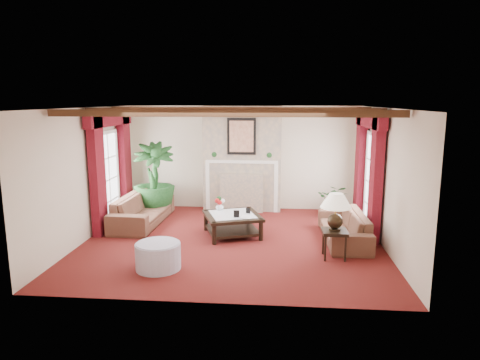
# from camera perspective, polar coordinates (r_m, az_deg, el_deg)

# --- Properties ---
(floor) EXTENTS (6.00, 6.00, 0.00)m
(floor) POSITION_cam_1_polar(r_m,az_deg,el_deg) (8.88, -1.05, -8.10)
(floor) COLOR #480C0E
(floor) RESTS_ON ground
(ceiling) EXTENTS (6.00, 6.00, 0.00)m
(ceiling) POSITION_cam_1_polar(r_m,az_deg,el_deg) (8.41, -1.12, 9.60)
(ceiling) COLOR white
(ceiling) RESTS_ON floor
(back_wall) EXTENTS (6.00, 0.02, 2.70)m
(back_wall) POSITION_cam_1_polar(r_m,az_deg,el_deg) (11.25, 0.38, 2.98)
(back_wall) COLOR beige
(back_wall) RESTS_ON ground
(left_wall) EXTENTS (0.02, 5.50, 2.70)m
(left_wall) POSITION_cam_1_polar(r_m,az_deg,el_deg) (9.34, -19.71, 0.76)
(left_wall) COLOR beige
(left_wall) RESTS_ON ground
(right_wall) EXTENTS (0.02, 5.50, 2.70)m
(right_wall) POSITION_cam_1_polar(r_m,az_deg,el_deg) (8.76, 18.83, 0.18)
(right_wall) COLOR beige
(right_wall) RESTS_ON ground
(ceiling_beams) EXTENTS (6.00, 3.00, 0.12)m
(ceiling_beams) POSITION_cam_1_polar(r_m,az_deg,el_deg) (8.41, -1.11, 9.19)
(ceiling_beams) COLOR #392112
(ceiling_beams) RESTS_ON ceiling
(fireplace) EXTENTS (2.00, 0.52, 2.70)m
(fireplace) POSITION_cam_1_polar(r_m,az_deg,el_deg) (10.95, 0.31, 9.85)
(fireplace) COLOR tan
(fireplace) RESTS_ON ground
(french_door_left) EXTENTS (0.10, 1.10, 2.16)m
(french_door_left) POSITION_cam_1_polar(r_m,az_deg,el_deg) (10.15, -17.49, 6.07)
(french_door_left) COLOR white
(french_door_left) RESTS_ON ground
(french_door_right) EXTENTS (0.10, 1.10, 2.16)m
(french_door_right) POSITION_cam_1_polar(r_m,az_deg,el_deg) (9.62, 17.53, 5.84)
(french_door_right) COLOR white
(french_door_right) RESTS_ON ground
(curtains_left) EXTENTS (0.20, 2.40, 2.55)m
(curtains_left) POSITION_cam_1_polar(r_m,az_deg,el_deg) (10.09, -17.04, 8.47)
(curtains_left) COLOR #4E0A10
(curtains_left) RESTS_ON ground
(curtains_right) EXTENTS (0.20, 2.40, 2.55)m
(curtains_right) POSITION_cam_1_polar(r_m,az_deg,el_deg) (9.58, 17.03, 8.37)
(curtains_right) COLOR #4E0A10
(curtains_right) RESTS_ON ground
(sofa_left) EXTENTS (2.32, 0.80, 0.89)m
(sofa_left) POSITION_cam_1_polar(r_m,az_deg,el_deg) (10.24, -12.85, -3.22)
(sofa_left) COLOR black
(sofa_left) RESTS_ON ground
(sofa_right) EXTENTS (2.07, 0.71, 0.80)m
(sofa_right) POSITION_cam_1_polar(r_m,az_deg,el_deg) (9.03, 13.70, -5.43)
(sofa_right) COLOR black
(sofa_right) RESTS_ON ground
(potted_palm) EXTENTS (2.13, 2.45, 1.02)m
(potted_palm) POSITION_cam_1_polar(r_m,az_deg,el_deg) (10.93, -11.32, -1.94)
(potted_palm) COLOR black
(potted_palm) RESTS_ON ground
(small_plant) EXTENTS (1.17, 1.21, 0.64)m
(small_plant) POSITION_cam_1_polar(r_m,az_deg,el_deg) (10.77, 12.38, -3.19)
(small_plant) COLOR black
(small_plant) RESTS_ON ground
(coffee_table) EXTENTS (1.43, 1.43, 0.46)m
(coffee_table) POSITION_cam_1_polar(r_m,az_deg,el_deg) (9.17, -1.03, -5.99)
(coffee_table) COLOR black
(coffee_table) RESTS_ON ground
(side_table) EXTENTS (0.47, 0.47, 0.52)m
(side_table) POSITION_cam_1_polar(r_m,az_deg,el_deg) (8.07, 12.44, -8.35)
(side_table) COLOR black
(side_table) RESTS_ON ground
(ottoman) EXTENTS (0.77, 0.77, 0.45)m
(ottoman) POSITION_cam_1_polar(r_m,az_deg,el_deg) (7.55, -10.86, -9.94)
(ottoman) COLOR gray
(ottoman) RESTS_ON ground
(table_lamp) EXTENTS (0.56, 0.56, 0.71)m
(table_lamp) POSITION_cam_1_polar(r_m,az_deg,el_deg) (7.90, 12.62, -4.12)
(table_lamp) COLOR black
(table_lamp) RESTS_ON side_table
(flower_vase) EXTENTS (0.22, 0.22, 0.17)m
(flower_vase) POSITION_cam_1_polar(r_m,az_deg,el_deg) (9.43, -2.73, -3.54)
(flower_vase) COLOR silver
(flower_vase) RESTS_ON coffee_table
(book) EXTENTS (0.21, 0.06, 0.28)m
(book) POSITION_cam_1_polar(r_m,az_deg,el_deg) (8.83, 0.18, -4.15)
(book) COLOR black
(book) RESTS_ON coffee_table
(photo_frame_a) EXTENTS (0.12, 0.02, 0.16)m
(photo_frame_a) POSITION_cam_1_polar(r_m,az_deg,el_deg) (8.83, -0.47, -4.57)
(photo_frame_a) COLOR black
(photo_frame_a) RESTS_ON coffee_table
(photo_frame_b) EXTENTS (0.10, 0.05, 0.13)m
(photo_frame_b) POSITION_cam_1_polar(r_m,az_deg,el_deg) (9.13, 1.10, -4.15)
(photo_frame_b) COLOR black
(photo_frame_b) RESTS_ON coffee_table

